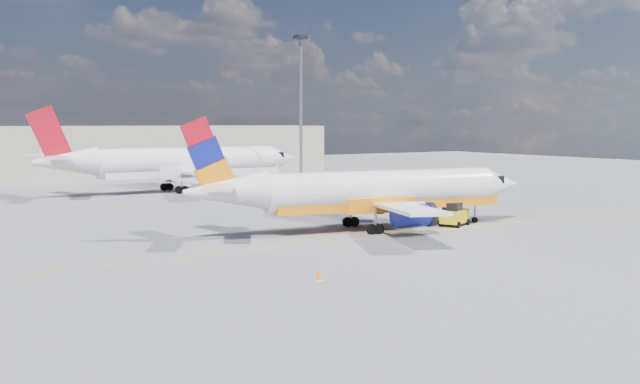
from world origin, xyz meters
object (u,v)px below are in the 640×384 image
second_jet (181,163)px  traffic_cone (319,275)px  gse_tug (454,215)px  main_jet (372,192)px

second_jet → traffic_cone: 53.16m
gse_tug → traffic_cone: bearing=-175.8°
second_jet → traffic_cone: second_jet is taller
main_jet → gse_tug: bearing=-6.8°
gse_tug → main_jet: bearing=139.3°
gse_tug → traffic_cone: (-20.46, -11.40, -0.64)m
gse_tug → traffic_cone: size_ratio=5.08×
second_jet → main_jet: bearing=-89.0°
main_jet → traffic_cone: bearing=-126.3°
second_jet → gse_tug: second_jet is taller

